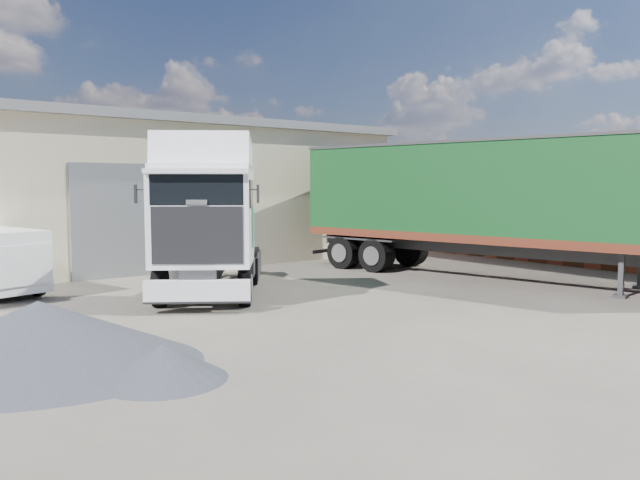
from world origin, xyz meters
TOP-DOWN VIEW (x-y plane):
  - ground at (0.00, 0.00)m, footprint 120.00×120.00m
  - brick_boundary_wall at (11.50, 6.00)m, footprint 0.35×26.00m
  - tractor_unit at (-1.96, 5.04)m, footprint 5.36×6.38m
  - box_trailer at (6.63, 2.87)m, footprint 5.36×13.14m
  - gravel_heap at (-7.03, 1.12)m, footprint 6.86×6.86m

SIDE VIEW (x-z plane):
  - ground at x=0.00m, z-range 0.00..0.00m
  - gravel_heap at x=-7.03m, z-range -0.04..1.04m
  - brick_boundary_wall at x=11.50m, z-range 0.00..2.50m
  - tractor_unit at x=-1.96m, z-range -0.33..3.85m
  - box_trailer at x=6.63m, z-range 0.47..4.74m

